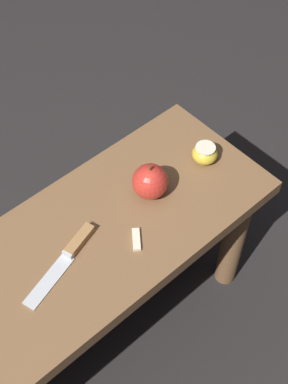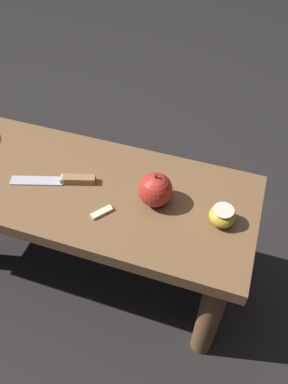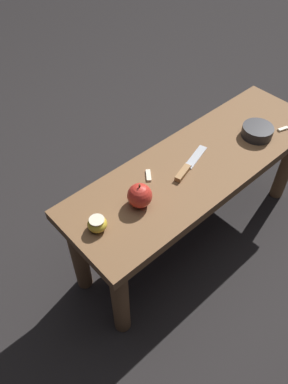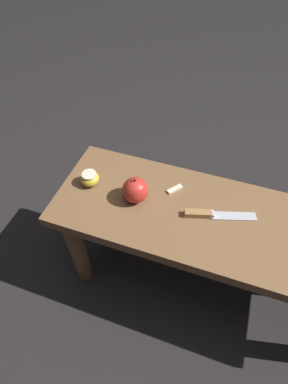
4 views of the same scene
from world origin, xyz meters
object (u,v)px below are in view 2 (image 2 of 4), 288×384
wooden_bench (49,196)px  apple_cut (222,216)px  apple_whole (155,190)px  knife (66,180)px

wooden_bench → apple_cut: (0.50, -0.01, 0.12)m
apple_whole → apple_cut: 0.17m
knife → apple_cut: bearing=162.7°
wooden_bench → apple_whole: apple_whole is taller
wooden_bench → apple_cut: 0.51m
wooden_bench → knife: 0.12m
knife → apple_whole: bearing=165.4°
knife → apple_whole: (0.25, 0.01, 0.04)m
apple_whole → apple_cut: apple_whole is taller
wooden_bench → knife: knife is taller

